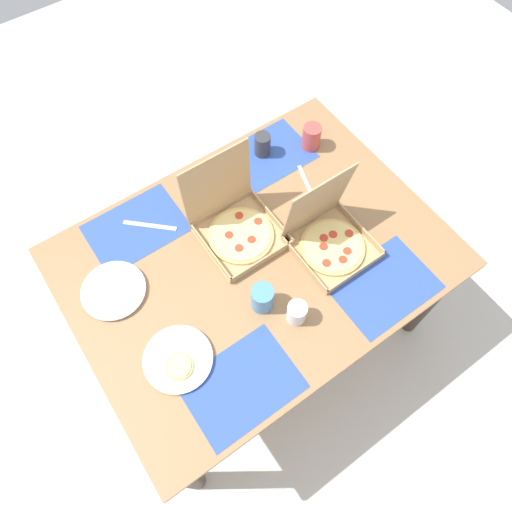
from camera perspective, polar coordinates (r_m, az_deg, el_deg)
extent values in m
plane|color=beige|center=(2.40, 0.00, -8.13)|extent=(6.00, 6.00, 0.00)
cylinder|color=#3F3328|center=(1.93, -8.40, -25.25)|extent=(0.07, 0.07, 0.70)
cylinder|color=#3F3328|center=(2.20, 20.58, -4.92)|extent=(0.07, 0.07, 0.70)
cylinder|color=#3F3328|center=(2.21, -20.46, -4.24)|extent=(0.07, 0.07, 0.70)
cylinder|color=#3F3328|center=(2.46, 6.05, 10.99)|extent=(0.07, 0.07, 0.70)
cube|color=#936D47|center=(1.74, 0.00, -0.23)|extent=(1.37, 1.03, 0.03)
cube|color=#2D4C9E|center=(1.56, -1.74, -15.56)|extent=(0.36, 0.26, 0.00)
cube|color=#2D4C9E|center=(1.74, 15.42, -3.54)|extent=(0.36, 0.26, 0.00)
cube|color=#2D4C9E|center=(1.84, -14.48, 3.36)|extent=(0.36, 0.26, 0.00)
cube|color=#2D4C9E|center=(1.99, 1.35, 12.17)|extent=(0.36, 0.26, 0.00)
cube|color=tan|center=(1.77, -1.74, 2.45)|extent=(0.28, 0.28, 0.01)
cube|color=tan|center=(1.72, -5.59, 0.46)|extent=(0.01, 0.28, 0.03)
cube|color=tan|center=(1.79, 1.92, 4.93)|extent=(0.01, 0.28, 0.03)
cube|color=tan|center=(1.69, 0.86, -0.57)|extent=(0.28, 0.01, 0.03)
cube|color=tan|center=(1.81, -4.22, 5.83)|extent=(0.28, 0.01, 0.03)
cylinder|color=#E0B76B|center=(1.76, -1.75, 2.60)|extent=(0.25, 0.25, 0.01)
cylinder|color=#EFD67F|center=(1.75, -1.76, 2.73)|extent=(0.22, 0.22, 0.00)
cylinder|color=red|center=(1.78, 0.26, 4.30)|extent=(0.03, 0.03, 0.00)
cylinder|color=red|center=(1.79, -2.08, 4.98)|extent=(0.03, 0.03, 0.00)
cylinder|color=red|center=(1.75, -3.34, 2.60)|extent=(0.03, 0.03, 0.00)
cylinder|color=red|center=(1.72, -2.10, 1.00)|extent=(0.03, 0.03, 0.00)
cylinder|color=red|center=(1.73, -0.55, 2.05)|extent=(0.03, 0.03, 0.00)
cube|color=tan|center=(1.69, -4.72, 8.94)|extent=(0.28, 0.02, 0.28)
cube|color=tan|center=(1.76, 9.30, 0.97)|extent=(0.28, 0.28, 0.01)
cube|color=tan|center=(1.70, 5.90, -1.01)|extent=(0.01, 0.28, 0.03)
cube|color=tan|center=(1.81, 12.66, 3.37)|extent=(0.01, 0.28, 0.03)
cube|color=tan|center=(1.71, 12.21, -2.00)|extent=(0.28, 0.01, 0.03)
cube|color=tan|center=(1.79, 6.68, 4.35)|extent=(0.28, 0.01, 0.03)
cylinder|color=#E0B76B|center=(1.75, 9.34, 1.11)|extent=(0.24, 0.24, 0.01)
cylinder|color=#EFD67F|center=(1.75, 9.38, 1.24)|extent=(0.22, 0.22, 0.00)
cylinder|color=red|center=(1.78, 11.33, 2.75)|extent=(0.03, 0.03, 0.00)
cylinder|color=red|center=(1.77, 9.42, 2.63)|extent=(0.03, 0.03, 0.00)
cylinder|color=red|center=(1.76, 8.31, 2.22)|extent=(0.03, 0.03, 0.00)
cylinder|color=red|center=(1.74, 8.27, 1.17)|extent=(0.03, 0.03, 0.00)
cylinder|color=red|center=(1.71, 8.64, -0.85)|extent=(0.03, 0.03, 0.00)
cylinder|color=red|center=(1.72, 10.60, -0.42)|extent=(0.03, 0.03, 0.00)
cylinder|color=red|center=(1.74, 11.13, 0.60)|extent=(0.03, 0.03, 0.00)
cube|color=tan|center=(1.66, 7.59, 6.70)|extent=(0.28, 0.05, 0.27)
cylinder|color=white|center=(1.74, -17.01, -4.13)|extent=(0.22, 0.22, 0.01)
cylinder|color=white|center=(1.73, -17.08, -4.02)|extent=(0.23, 0.23, 0.01)
cylinder|color=white|center=(1.60, -9.51, -12.39)|extent=(0.22, 0.22, 0.01)
cylinder|color=white|center=(1.59, -9.55, -12.32)|extent=(0.23, 0.23, 0.01)
cylinder|color=#E0B76B|center=(1.58, -9.41, -13.20)|extent=(0.09, 0.09, 0.01)
cylinder|color=#EFD67F|center=(1.57, -9.44, -13.15)|extent=(0.08, 0.08, 0.00)
cylinder|color=silver|center=(1.59, 5.01, -6.93)|extent=(0.07, 0.07, 0.09)
cylinder|color=#BF4742|center=(2.00, 6.80, 14.27)|extent=(0.08, 0.08, 0.11)
cylinder|color=#333338|center=(1.97, 0.80, 13.47)|extent=(0.07, 0.07, 0.10)
cylinder|color=teal|center=(1.60, 0.78, -5.18)|extent=(0.08, 0.08, 0.11)
cube|color=#B7B7BC|center=(1.91, 6.26, 8.79)|extent=(0.07, 0.19, 0.00)
cube|color=#B7B7BC|center=(1.83, -12.87, 3.65)|extent=(0.16, 0.16, 0.00)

